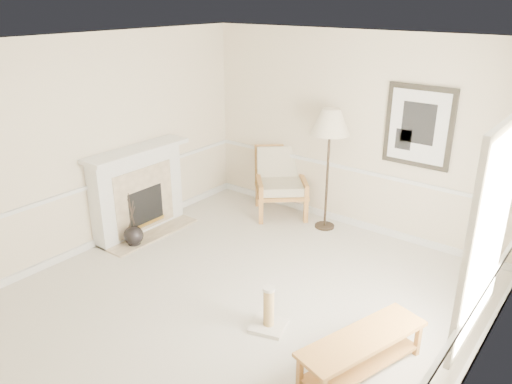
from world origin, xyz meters
TOP-DOWN VIEW (x-y plane):
  - ground at (0.00, 0.00)m, footprint 5.50×5.50m
  - room at (0.14, 0.08)m, footprint 5.04×5.54m
  - fireplace at (-2.34, 0.60)m, footprint 0.64×1.64m
  - floor_vase at (-2.05, 0.21)m, footprint 0.28×0.28m
  - armchair at (-1.11, 2.49)m, footprint 1.16×1.17m
  - floor_lamp at (-0.21, 2.40)m, footprint 0.71×0.71m
  - bench at (1.66, -0.13)m, footprint 0.80×1.42m
  - scratching_post at (0.58, -0.14)m, footprint 0.44×0.44m

SIDE VIEW (x-z plane):
  - ground at x=0.00m, z-range 0.00..0.00m
  - floor_vase at x=-2.05m, z-range -0.26..0.56m
  - scratching_post at x=0.58m, z-range -0.09..0.41m
  - bench at x=1.66m, z-range 0.07..0.45m
  - armchair at x=-1.11m, z-range 0.04..1.10m
  - fireplace at x=-2.34m, z-range -0.01..1.30m
  - floor_lamp at x=-0.21m, z-range 0.69..2.53m
  - room at x=0.14m, z-range 0.41..3.33m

